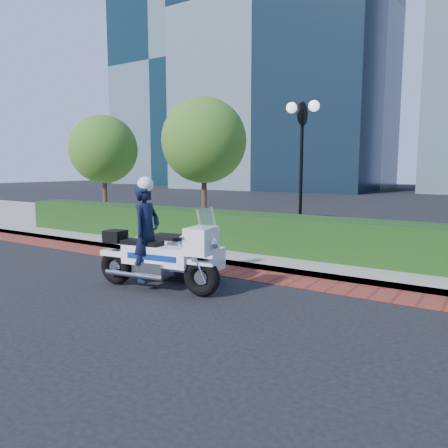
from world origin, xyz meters
The scene contains 10 objects.
ground centered at (0.00, 0.00, 0.00)m, with size 120.00×120.00×0.00m, color black.
brick_strip centered at (0.00, 1.50, 0.01)m, with size 60.00×1.00×0.01m, color maroon.
sidewalk centered at (0.00, 6.00, 0.07)m, with size 60.00×8.00×0.15m, color gray.
hedge_main centered at (0.00, 3.60, 0.65)m, with size 18.00×1.20×1.00m, color black.
lamppost centered at (1.00, 5.20, 2.96)m, with size 1.02×0.70×4.21m.
tree_a centered at (-9.00, 6.50, 3.22)m, with size 3.00×3.00×4.58m.
tree_b centered at (-3.50, 6.50, 3.43)m, with size 3.20×3.20×4.89m.
tower_left centered at (-16.00, 40.00, 20.00)m, with size 22.00×16.00×40.00m, color black.
tower_far_left centered at (-36.00, 46.00, 17.00)m, with size 16.00×14.00×34.00m, color black.
police_motorcycle centered at (0.29, -0.26, 0.78)m, with size 2.80×1.99×2.27m.
Camera 1 is at (6.22, -7.03, 2.45)m, focal length 35.00 mm.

